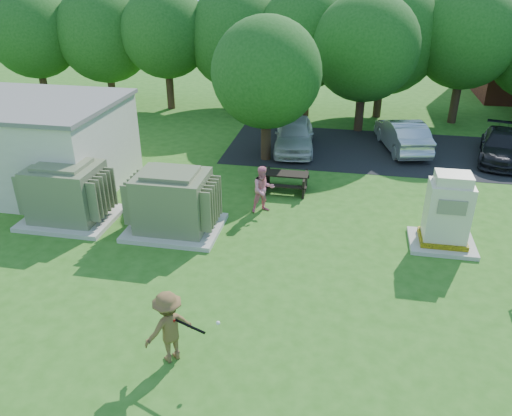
% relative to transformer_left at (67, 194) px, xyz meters
% --- Properties ---
extents(ground, '(120.00, 120.00, 0.00)m').
position_rel_transformer_left_xyz_m(ground, '(6.50, -4.50, -0.97)').
color(ground, '#2D6619').
rests_on(ground, ground).
extents(parking_strip, '(20.00, 6.00, 0.01)m').
position_rel_transformer_left_xyz_m(parking_strip, '(13.50, 9.00, -0.96)').
color(parking_strip, '#232326').
rests_on(parking_strip, ground).
extents(transformer_left, '(3.00, 2.40, 2.07)m').
position_rel_transformer_left_xyz_m(transformer_left, '(0.00, 0.00, 0.00)').
color(transformer_left, beige).
rests_on(transformer_left, ground).
extents(transformer_right, '(3.00, 2.40, 2.07)m').
position_rel_transformer_left_xyz_m(transformer_right, '(3.70, 0.00, 0.00)').
color(transformer_right, beige).
rests_on(transformer_right, ground).
extents(generator_cabinet, '(1.96, 1.61, 2.39)m').
position_rel_transformer_left_xyz_m(generator_cabinet, '(12.15, 0.62, 0.08)').
color(generator_cabinet, beige).
rests_on(generator_cabinet, ground).
extents(picnic_table, '(1.72, 1.29, 0.73)m').
position_rel_transformer_left_xyz_m(picnic_table, '(6.82, 3.75, -0.51)').
color(picnic_table, black).
rests_on(picnic_table, ground).
extents(batter, '(1.25, 1.25, 1.73)m').
position_rel_transformer_left_xyz_m(batter, '(5.58, -5.65, -0.10)').
color(batter, brown).
rests_on(batter, ground).
extents(person_at_picnic, '(1.02, 0.96, 1.67)m').
position_rel_transformer_left_xyz_m(person_at_picnic, '(6.30, 1.88, -0.13)').
color(person_at_picnic, pink).
rests_on(person_at_picnic, ground).
extents(car_white, '(2.13, 4.46, 1.47)m').
position_rel_transformer_left_xyz_m(car_white, '(6.58, 8.45, -0.23)').
color(car_white, silver).
rests_on(car_white, ground).
extents(car_silver_a, '(2.49, 4.60, 1.44)m').
position_rel_transformer_left_xyz_m(car_silver_a, '(11.49, 9.40, -0.25)').
color(car_silver_a, silver).
rests_on(car_silver_a, ground).
extents(car_dark, '(2.69, 4.60, 1.25)m').
position_rel_transformer_left_xyz_m(car_dark, '(15.70, 8.87, -0.34)').
color(car_dark, black).
rests_on(car_dark, ground).
extents(batting_equipment, '(1.17, 0.43, 0.09)m').
position_rel_transformer_left_xyz_m(batting_equipment, '(6.11, -5.78, 0.17)').
color(batting_equipment, black).
rests_on(batting_equipment, ground).
extents(tree_row, '(41.30, 13.30, 7.30)m').
position_rel_transformer_left_xyz_m(tree_row, '(8.25, 14.00, 3.18)').
color(tree_row, '#47301E').
rests_on(tree_row, ground).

